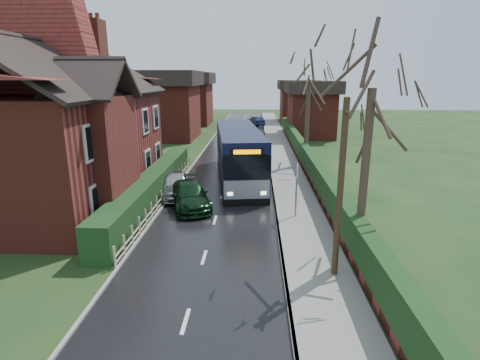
{
  "coord_description": "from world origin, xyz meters",
  "views": [
    {
      "loc": [
        1.97,
        -15.27,
        6.81
      ],
      "look_at": [
        1.2,
        3.06,
        1.8
      ],
      "focal_mm": 28.0,
      "sensor_mm": 36.0,
      "label": 1
    }
  ],
  "objects_px": {
    "bus": "(238,155)",
    "car_silver": "(175,184)",
    "brick_house": "(60,124)",
    "telegraph_pole": "(340,192)",
    "bus_stop_sign": "(297,182)",
    "car_green": "(189,195)"
  },
  "relations": [
    {
      "from": "bus",
      "to": "car_silver",
      "type": "bearing_deg",
      "value": -139.89
    },
    {
      "from": "brick_house",
      "to": "telegraph_pole",
      "type": "height_order",
      "value": "brick_house"
    },
    {
      "from": "bus_stop_sign",
      "to": "brick_house",
      "type": "bearing_deg",
      "value": 173.29
    },
    {
      "from": "bus_stop_sign",
      "to": "telegraph_pole",
      "type": "distance_m",
      "value": 5.91
    },
    {
      "from": "brick_house",
      "to": "car_green",
      "type": "bearing_deg",
      "value": -6.21
    },
    {
      "from": "car_silver",
      "to": "telegraph_pole",
      "type": "xyz_separation_m",
      "value": [
        7.6,
        -9.23,
        2.44
      ]
    },
    {
      "from": "brick_house",
      "to": "bus",
      "type": "distance_m",
      "value": 11.13
    },
    {
      "from": "telegraph_pole",
      "to": "car_silver",
      "type": "bearing_deg",
      "value": 136.59
    },
    {
      "from": "car_silver",
      "to": "car_green",
      "type": "distance_m",
      "value": 2.31
    },
    {
      "from": "bus_stop_sign",
      "to": "car_green",
      "type": "bearing_deg",
      "value": 168.16
    },
    {
      "from": "bus",
      "to": "bus_stop_sign",
      "type": "height_order",
      "value": "bus"
    },
    {
      "from": "bus",
      "to": "brick_house",
      "type": "bearing_deg",
      "value": -159.05
    },
    {
      "from": "car_green",
      "to": "bus_stop_sign",
      "type": "relative_size",
      "value": 1.61
    },
    {
      "from": "car_green",
      "to": "bus",
      "type": "bearing_deg",
      "value": 49.53
    },
    {
      "from": "car_silver",
      "to": "telegraph_pole",
      "type": "height_order",
      "value": "telegraph_pole"
    },
    {
      "from": "brick_house",
      "to": "bus_stop_sign",
      "type": "xyz_separation_m",
      "value": [
        12.73,
        -2.33,
        -2.5
      ]
    },
    {
      "from": "car_green",
      "to": "bus_stop_sign",
      "type": "xyz_separation_m",
      "value": [
        5.6,
        -1.55,
        1.21
      ]
    },
    {
      "from": "car_silver",
      "to": "telegraph_pole",
      "type": "relative_size",
      "value": 0.68
    },
    {
      "from": "bus",
      "to": "car_silver",
      "type": "xyz_separation_m",
      "value": [
        -3.61,
        -3.91,
        -1.01
      ]
    },
    {
      "from": "bus_stop_sign",
      "to": "telegraph_pole",
      "type": "bearing_deg",
      "value": -78.36
    },
    {
      "from": "brick_house",
      "to": "bus",
      "type": "xyz_separation_m",
      "value": [
        9.54,
        5.1,
        -2.63
      ]
    },
    {
      "from": "bus_stop_sign",
      "to": "telegraph_pole",
      "type": "relative_size",
      "value": 0.46
    }
  ]
}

